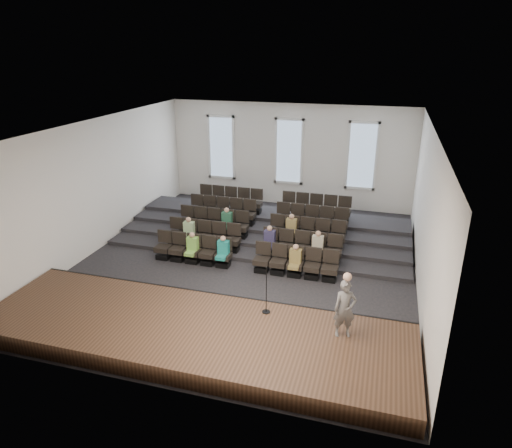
{
  "coord_description": "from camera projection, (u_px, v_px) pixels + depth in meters",
  "views": [
    {
      "loc": [
        4.56,
        -14.63,
        7.51
      ],
      "look_at": [
        0.2,
        0.5,
        1.34
      ],
      "focal_mm": 32.0,
      "sensor_mm": 36.0,
      "label": 1
    }
  ],
  "objects": [
    {
      "name": "ground",
      "position": [
        247.0,
        262.0,
        17.0
      ],
      "size": [
        14.0,
        14.0,
        0.0
      ],
      "primitive_type": "plane",
      "color": "black",
      "rests_on": "ground"
    },
    {
      "name": "ceiling",
      "position": [
        246.0,
        126.0,
        15.17
      ],
      "size": [
        12.0,
        14.0,
        0.02
      ],
      "primitive_type": "cube",
      "color": "white",
      "rests_on": "ground"
    },
    {
      "name": "wall_back",
      "position": [
        289.0,
        155.0,
        22.37
      ],
      "size": [
        12.0,
        0.04,
        5.0
      ],
      "primitive_type": "cube",
      "color": "white",
      "rests_on": "ground"
    },
    {
      "name": "wall_front",
      "position": [
        150.0,
        295.0,
        9.81
      ],
      "size": [
        12.0,
        0.04,
        5.0
      ],
      "primitive_type": "cube",
      "color": "white",
      "rests_on": "ground"
    },
    {
      "name": "wall_left",
      "position": [
        98.0,
        185.0,
        17.65
      ],
      "size": [
        0.04,
        14.0,
        5.0
      ],
      "primitive_type": "cube",
      "color": "white",
      "rests_on": "ground"
    },
    {
      "name": "wall_right",
      "position": [
        427.0,
        214.0,
        14.53
      ],
      "size": [
        0.04,
        14.0,
        5.0
      ],
      "primitive_type": "cube",
      "color": "white",
      "rests_on": "ground"
    },
    {
      "name": "stage",
      "position": [
        192.0,
        333.0,
        12.35
      ],
      "size": [
        11.8,
        3.6,
        0.5
      ],
      "primitive_type": "cube",
      "color": "#49301F",
      "rests_on": "ground"
    },
    {
      "name": "stage_lip",
      "position": [
        215.0,
        300.0,
        13.93
      ],
      "size": [
        11.8,
        0.06,
        0.52
      ],
      "primitive_type": "cube",
      "color": "black",
      "rests_on": "ground"
    },
    {
      "name": "risers",
      "position": [
        269.0,
        227.0,
        19.77
      ],
      "size": [
        11.8,
        4.8,
        0.6
      ],
      "color": "black",
      "rests_on": "ground"
    },
    {
      "name": "seating_rows",
      "position": [
        259.0,
        230.0,
        18.13
      ],
      "size": [
        6.8,
        4.7,
        1.67
      ],
      "color": "black",
      "rests_on": "ground"
    },
    {
      "name": "windows",
      "position": [
        289.0,
        152.0,
        22.24
      ],
      "size": [
        8.44,
        0.1,
        3.24
      ],
      "color": "white",
      "rests_on": "wall_back"
    },
    {
      "name": "audience",
      "position": [
        250.0,
        238.0,
        16.99
      ],
      "size": [
        5.45,
        2.64,
        1.1
      ],
      "color": "#7DBC4B",
      "rests_on": "seating_rows"
    },
    {
      "name": "speaker",
      "position": [
        345.0,
        309.0,
        11.56
      ],
      "size": [
        0.66,
        0.53,
        1.56
      ],
      "primitive_type": "imported",
      "rotation": [
        0.0,
        0.0,
        0.31
      ],
      "color": "#585553",
      "rests_on": "stage"
    },
    {
      "name": "mic_stand",
      "position": [
        266.0,
        299.0,
        12.71
      ],
      "size": [
        0.24,
        0.24,
        1.44
      ],
      "color": "black",
      "rests_on": "stage"
    }
  ]
}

